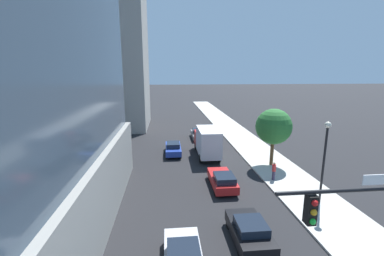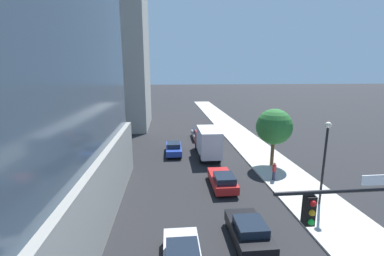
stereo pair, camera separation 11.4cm
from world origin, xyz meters
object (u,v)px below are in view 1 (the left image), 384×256
at_px(traffic_light_pole, 372,226).
at_px(street_lamp, 325,152).
at_px(car_blue, 173,148).
at_px(box_truck, 207,141).
at_px(construction_building, 102,19).
at_px(street_tree, 274,127).
at_px(car_red, 222,180).
at_px(car_black, 249,231).
at_px(pedestrian_red_shirt, 274,171).
at_px(car_gray, 198,134).

distance_m(traffic_light_pole, street_lamp, 9.80).
bearing_deg(car_blue, box_truck, -17.61).
xyz_separation_m(construction_building, street_tree, (21.12, -22.21, -14.06)).
xyz_separation_m(car_red, car_blue, (-3.91, 9.56, 0.04)).
bearing_deg(car_black, construction_building, 113.68).
xyz_separation_m(box_truck, pedestrian_red_shirt, (4.86, -7.48, -0.86)).
bearing_deg(street_tree, car_red, -143.48).
height_order(car_red, box_truck, box_truck).
xyz_separation_m(street_lamp, car_black, (-6.50, -3.62, -3.41)).
bearing_deg(street_lamp, car_blue, 128.34).
bearing_deg(street_lamp, box_truck, 118.60).
relative_size(street_lamp, car_blue, 1.35).
bearing_deg(construction_building, street_lamp, -54.83).
height_order(car_gray, pedestrian_red_shirt, pedestrian_red_shirt).
bearing_deg(car_gray, pedestrian_red_shirt, -72.89).
xyz_separation_m(car_red, pedestrian_red_shirt, (4.86, 0.84, 0.30)).
xyz_separation_m(car_black, pedestrian_red_shirt, (4.86, 8.07, 0.26)).
xyz_separation_m(car_red, car_gray, (0.00, 16.64, -0.01)).
bearing_deg(pedestrian_red_shirt, street_tree, 70.41).
relative_size(street_tree, car_blue, 1.30).
height_order(street_tree, car_gray, street_tree).
distance_m(traffic_light_pole, car_gray, 29.53).
bearing_deg(traffic_light_pole, street_lamp, 65.96).
relative_size(construction_building, car_blue, 9.64).
height_order(construction_building, street_tree, construction_building).
relative_size(construction_building, car_red, 9.81).
height_order(street_lamp, car_red, street_lamp).
xyz_separation_m(street_lamp, pedestrian_red_shirt, (-1.64, 4.44, -3.15)).
relative_size(traffic_light_pole, box_truck, 0.88).
xyz_separation_m(construction_building, street_lamp, (21.42, -30.40, -14.12)).
bearing_deg(car_red, car_gray, 90.00).
xyz_separation_m(street_tree, box_truck, (-6.20, 3.73, -2.35)).
bearing_deg(car_red, street_lamp, -29.02).
height_order(traffic_light_pole, pedestrian_red_shirt, traffic_light_pole).
bearing_deg(traffic_light_pole, car_gray, 94.91).
relative_size(car_blue, pedestrian_red_shirt, 2.73).
xyz_separation_m(street_tree, car_gray, (-6.20, 12.05, -3.52)).
distance_m(car_blue, pedestrian_red_shirt, 12.37).
distance_m(construction_building, pedestrian_red_shirt, 36.93).
bearing_deg(pedestrian_red_shirt, construction_building, 127.31).
height_order(construction_building, car_blue, construction_building).
bearing_deg(car_gray, car_red, -90.00).
bearing_deg(street_tree, pedestrian_red_shirt, -109.59).
bearing_deg(traffic_light_pole, box_truck, 96.85).
bearing_deg(car_gray, car_black, -90.00).
height_order(car_black, pedestrian_red_shirt, pedestrian_red_shirt).
bearing_deg(street_lamp, street_tree, 92.12).
bearing_deg(car_red, box_truck, 90.00).
height_order(street_tree, box_truck, street_tree).
distance_m(street_tree, car_gray, 14.00).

